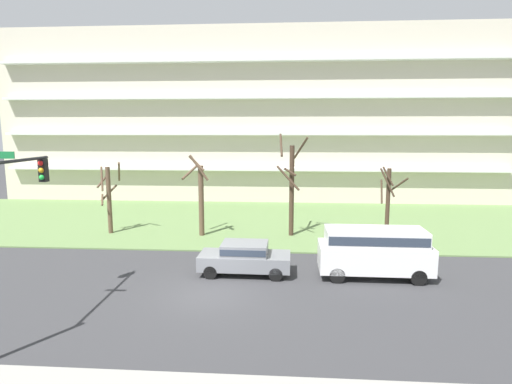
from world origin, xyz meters
TOP-DOWN VIEW (x-y plane):
  - ground at (0.00, 0.00)m, footprint 160.00×160.00m
  - grass_lawn_strip at (0.00, 14.00)m, footprint 80.00×16.00m
  - apartment_building at (0.00, 27.68)m, footprint 49.06×12.31m
  - tree_far_left at (-8.58, 9.61)m, footprint 1.77×1.63m
  - tree_left at (-2.36, 9.35)m, footprint 1.81×1.89m
  - tree_center at (3.54, 9.76)m, footprint 2.04×2.05m
  - tree_right at (9.64, 9.42)m, footprint 1.82×1.82m
  - van_white_near_left at (7.37, 2.50)m, footprint 5.22×2.05m
  - sedan_gray_center_left at (1.20, 2.50)m, footprint 4.44×1.89m

SIDE VIEW (x-z plane):
  - ground at x=0.00m, z-range 0.00..0.00m
  - grass_lawn_strip at x=0.00m, z-range 0.00..0.08m
  - sedan_gray_center_left at x=1.20m, z-range 0.09..1.66m
  - van_white_near_left at x=7.37m, z-range 0.22..2.58m
  - tree_far_left at x=-8.58m, z-range 0.11..5.01m
  - tree_right at x=9.64m, z-range 0.23..4.94m
  - tree_left at x=-2.36m, z-range 0.02..5.44m
  - tree_center at x=3.54m, z-range 0.02..6.74m
  - apartment_building at x=0.00m, z-range 0.00..16.44m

